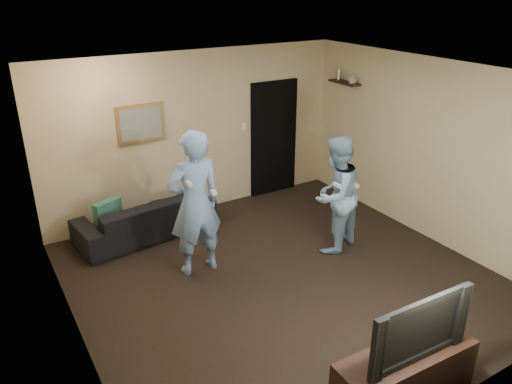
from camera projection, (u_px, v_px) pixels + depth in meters
ground at (282, 278)px, 6.46m from camera, size 5.00×5.00×0.00m
ceiling at (287, 75)px, 5.44m from camera, size 5.00×5.00×0.04m
wall_back at (196, 134)px, 7.92m from camera, size 5.00×0.04×2.60m
wall_front at (459, 288)px, 3.98m from camera, size 5.00×0.04×2.60m
wall_left at (67, 237)px, 4.77m from camera, size 0.04×5.00×2.60m
wall_right at (429, 151)px, 7.13m from camera, size 0.04×5.00×2.60m
sofa at (146, 217)px, 7.44m from camera, size 2.12×1.04×0.60m
throw_pillow at (108, 214)px, 7.11m from camera, size 0.43×0.27×0.41m
painting_frame at (140, 124)px, 7.35m from camera, size 0.72×0.05×0.57m
painting_canvas at (141, 124)px, 7.33m from camera, size 0.62×0.01×0.47m
doorway at (274, 138)px, 8.70m from camera, size 0.90×0.06×2.00m
light_switch at (244, 127)px, 8.30m from camera, size 0.08×0.02×0.12m
wall_shelf at (344, 82)px, 8.22m from camera, size 0.20×0.60×0.03m
shelf_vase at (353, 79)px, 8.04m from camera, size 0.18×0.18×0.15m
shelf_figurine at (339, 75)px, 8.30m from camera, size 0.06×0.06×0.18m
tv_console at (404, 374)px, 4.55m from camera, size 1.39×0.48×0.49m
television at (412, 324)px, 4.33m from camera, size 1.10×0.18×0.63m
wii_player_left at (195, 204)px, 6.27m from camera, size 0.71×0.53×1.93m
wii_player_right at (335, 195)px, 6.85m from camera, size 0.97×0.86×1.67m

